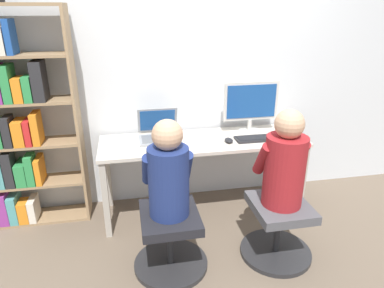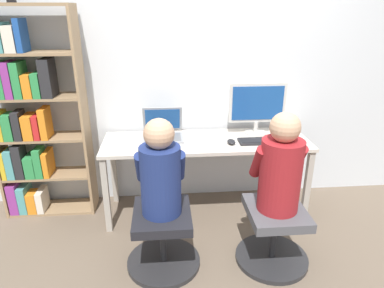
{
  "view_description": "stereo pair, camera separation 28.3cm",
  "coord_description": "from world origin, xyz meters",
  "px_view_note": "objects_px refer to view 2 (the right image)",
  "views": [
    {
      "loc": [
        -0.65,
        -2.51,
        1.84
      ],
      "look_at": [
        -0.15,
        0.07,
        0.79
      ],
      "focal_mm": 32.0,
      "sensor_mm": 36.0,
      "label": 1
    },
    {
      "loc": [
        -0.37,
        -2.55,
        1.84
      ],
      "look_at": [
        -0.15,
        0.07,
        0.79
      ],
      "focal_mm": 32.0,
      "sensor_mm": 36.0,
      "label": 2
    }
  ],
  "objects_px": {
    "keyboard": "(261,141)",
    "person_at_monitor": "(281,168)",
    "office_chair_left": "(274,233)",
    "bookshelf": "(27,118)",
    "office_chair_right": "(163,237)",
    "desktop_monitor": "(257,107)",
    "person_at_laptop": "(160,172)",
    "laptop": "(163,132)"
  },
  "relations": [
    {
      "from": "desktop_monitor",
      "to": "office_chair_left",
      "type": "bearing_deg",
      "value": -93.52
    },
    {
      "from": "laptop",
      "to": "office_chair_left",
      "type": "relative_size",
      "value": 0.65
    },
    {
      "from": "laptop",
      "to": "bookshelf",
      "type": "relative_size",
      "value": 0.19
    },
    {
      "from": "keyboard",
      "to": "office_chair_right",
      "type": "xyz_separation_m",
      "value": [
        -0.89,
        -0.63,
        -0.5
      ]
    },
    {
      "from": "desktop_monitor",
      "to": "laptop",
      "type": "distance_m",
      "value": 0.9
    },
    {
      "from": "office_chair_left",
      "to": "person_at_laptop",
      "type": "bearing_deg",
      "value": 177.9
    },
    {
      "from": "desktop_monitor",
      "to": "person_at_monitor",
      "type": "bearing_deg",
      "value": -93.54
    },
    {
      "from": "office_chair_left",
      "to": "person_at_laptop",
      "type": "xyz_separation_m",
      "value": [
        -0.84,
        0.03,
        0.54
      ]
    },
    {
      "from": "desktop_monitor",
      "to": "bookshelf",
      "type": "xyz_separation_m",
      "value": [
        -2.05,
        -0.01,
        -0.05
      ]
    },
    {
      "from": "person_at_laptop",
      "to": "office_chair_left",
      "type": "bearing_deg",
      "value": -2.1
    },
    {
      "from": "keyboard",
      "to": "person_at_laptop",
      "type": "distance_m",
      "value": 1.09
    },
    {
      "from": "laptop",
      "to": "office_chair_right",
      "type": "bearing_deg",
      "value": -91.52
    },
    {
      "from": "person_at_monitor",
      "to": "person_at_laptop",
      "type": "distance_m",
      "value": 0.84
    },
    {
      "from": "desktop_monitor",
      "to": "office_chair_right",
      "type": "bearing_deg",
      "value": -136.13
    },
    {
      "from": "office_chair_left",
      "to": "office_chair_right",
      "type": "bearing_deg",
      "value": 178.23
    },
    {
      "from": "keyboard",
      "to": "person_at_monitor",
      "type": "xyz_separation_m",
      "value": [
        -0.05,
        -0.65,
        0.05
      ]
    },
    {
      "from": "laptop",
      "to": "bookshelf",
      "type": "xyz_separation_m",
      "value": [
        -1.18,
        0.02,
        0.16
      ]
    },
    {
      "from": "desktop_monitor",
      "to": "person_at_monitor",
      "type": "relative_size",
      "value": 0.72
    },
    {
      "from": "desktop_monitor",
      "to": "office_chair_left",
      "type": "relative_size",
      "value": 0.94
    },
    {
      "from": "laptop",
      "to": "keyboard",
      "type": "bearing_deg",
      "value": -13.04
    },
    {
      "from": "keyboard",
      "to": "bookshelf",
      "type": "xyz_separation_m",
      "value": [
        -2.04,
        0.22,
        0.2
      ]
    },
    {
      "from": "office_chair_right",
      "to": "bookshelf",
      "type": "distance_m",
      "value": 1.59
    },
    {
      "from": "keyboard",
      "to": "office_chair_left",
      "type": "relative_size",
      "value": 0.72
    },
    {
      "from": "office_chair_right",
      "to": "person_at_monitor",
      "type": "xyz_separation_m",
      "value": [
        0.84,
        -0.02,
        0.55
      ]
    },
    {
      "from": "desktop_monitor",
      "to": "bookshelf",
      "type": "height_order",
      "value": "bookshelf"
    },
    {
      "from": "desktop_monitor",
      "to": "person_at_laptop",
      "type": "distance_m",
      "value": 1.26
    },
    {
      "from": "laptop",
      "to": "office_chair_left",
      "type": "height_order",
      "value": "laptop"
    },
    {
      "from": "office_chair_left",
      "to": "bookshelf",
      "type": "xyz_separation_m",
      "value": [
        -2.0,
        0.87,
        0.7
      ]
    },
    {
      "from": "office_chair_right",
      "to": "person_at_monitor",
      "type": "relative_size",
      "value": 0.77
    },
    {
      "from": "bookshelf",
      "to": "person_at_monitor",
      "type": "bearing_deg",
      "value": -23.49
    },
    {
      "from": "person_at_monitor",
      "to": "person_at_laptop",
      "type": "relative_size",
      "value": 1.04
    },
    {
      "from": "desktop_monitor",
      "to": "office_chair_left",
      "type": "height_order",
      "value": "desktop_monitor"
    },
    {
      "from": "keyboard",
      "to": "office_chair_left",
      "type": "bearing_deg",
      "value": -94.13
    },
    {
      "from": "office_chair_left",
      "to": "person_at_laptop",
      "type": "distance_m",
      "value": 1.0
    },
    {
      "from": "desktop_monitor",
      "to": "office_chair_right",
      "type": "relative_size",
      "value": 0.94
    },
    {
      "from": "desktop_monitor",
      "to": "laptop",
      "type": "bearing_deg",
      "value": -178.01
    },
    {
      "from": "desktop_monitor",
      "to": "office_chair_right",
      "type": "xyz_separation_m",
      "value": [
        -0.9,
        -0.86,
        -0.74
      ]
    },
    {
      "from": "office_chair_right",
      "to": "person_at_laptop",
      "type": "xyz_separation_m",
      "value": [
        0.0,
        0.0,
        0.54
      ]
    },
    {
      "from": "laptop",
      "to": "person_at_laptop",
      "type": "bearing_deg",
      "value": -91.52
    },
    {
      "from": "office_chair_right",
      "to": "person_at_monitor",
      "type": "distance_m",
      "value": 1.01
    },
    {
      "from": "keyboard",
      "to": "bookshelf",
      "type": "height_order",
      "value": "bookshelf"
    },
    {
      "from": "desktop_monitor",
      "to": "laptop",
      "type": "relative_size",
      "value": 1.44
    }
  ]
}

